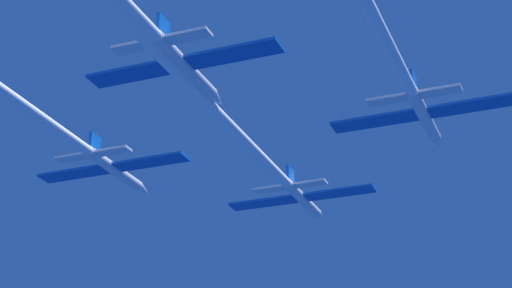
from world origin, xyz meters
name	(u,v)px	position (x,y,z in m)	size (l,w,h in m)	color
jet_lead	(227,123)	(-0.90, -24.56, -0.66)	(19.37, 77.47, 3.21)	silver
jet_left_wing	(9,95)	(-18.73, -38.01, -0.44)	(19.37, 69.09, 3.21)	silver
jet_right_wing	(382,33)	(18.73, -36.29, -0.52)	(19.37, 62.21, 3.21)	silver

